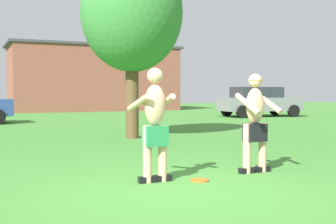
{
  "coord_description": "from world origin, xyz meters",
  "views": [
    {
      "loc": [
        -2.54,
        -5.2,
        1.33
      ],
      "look_at": [
        0.84,
        2.15,
        0.95
      ],
      "focal_mm": 46.77,
      "sensor_mm": 36.0,
      "label": 1
    }
  ],
  "objects_px": {
    "player_with_cap": "(255,119)",
    "tree_right_field": "(132,14)",
    "frisbee": "(200,180)",
    "car_gray_near_post": "(259,101)",
    "player_in_green": "(155,122)"
  },
  "relations": [
    {
      "from": "player_with_cap",
      "to": "car_gray_near_post",
      "type": "distance_m",
      "value": 16.63
    },
    {
      "from": "frisbee",
      "to": "tree_right_field",
      "type": "height_order",
      "value": "tree_right_field"
    },
    {
      "from": "frisbee",
      "to": "car_gray_near_post",
      "type": "distance_m",
      "value": 17.53
    },
    {
      "from": "player_with_cap",
      "to": "tree_right_field",
      "type": "bearing_deg",
      "value": 89.94
    },
    {
      "from": "player_in_green",
      "to": "car_gray_near_post",
      "type": "relative_size",
      "value": 0.37
    },
    {
      "from": "player_in_green",
      "to": "frisbee",
      "type": "relative_size",
      "value": 6.3
    },
    {
      "from": "tree_right_field",
      "to": "player_in_green",
      "type": "bearing_deg",
      "value": -106.92
    },
    {
      "from": "frisbee",
      "to": "car_gray_near_post",
      "type": "xyz_separation_m",
      "value": [
        11.07,
        13.57,
        0.81
      ]
    },
    {
      "from": "player_with_cap",
      "to": "player_in_green",
      "type": "height_order",
      "value": "player_in_green"
    },
    {
      "from": "player_in_green",
      "to": "car_gray_near_post",
      "type": "height_order",
      "value": "player_in_green"
    },
    {
      "from": "frisbee",
      "to": "car_gray_near_post",
      "type": "relative_size",
      "value": 0.06
    },
    {
      "from": "player_in_green",
      "to": "car_gray_near_post",
      "type": "distance_m",
      "value": 17.74
    },
    {
      "from": "frisbee",
      "to": "tree_right_field",
      "type": "relative_size",
      "value": 0.05
    },
    {
      "from": "player_with_cap",
      "to": "tree_right_field",
      "type": "xyz_separation_m",
      "value": [
        0.01,
        5.88,
        2.65
      ]
    },
    {
      "from": "player_with_cap",
      "to": "car_gray_near_post",
      "type": "relative_size",
      "value": 0.36
    }
  ]
}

